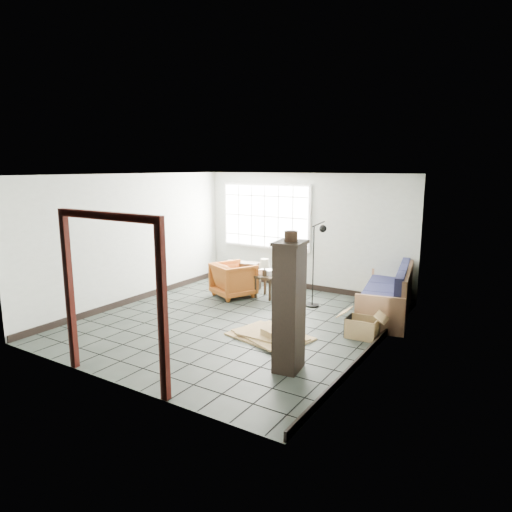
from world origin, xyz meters
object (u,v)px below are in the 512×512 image
Objects in this scene: side_table at (268,279)px; tall_shelf at (289,306)px; futon_sofa at (390,298)px; armchair at (234,278)px.

side_table is 3.55m from tall_shelf.
tall_shelf is (2.03, -2.86, 0.51)m from side_table.
futon_sofa reaches higher than side_table.
side_table is at bearing 173.26° from futon_sofa.
side_table is (0.66, 0.31, -0.00)m from armchair.
tall_shelf reaches higher than futon_sofa.
futon_sofa is at bearing -146.71° from armchair.
futon_sofa is 3.12m from tall_shelf.
side_table is 0.27× the size of tall_shelf.
armchair is at bearing 177.99° from futon_sofa.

